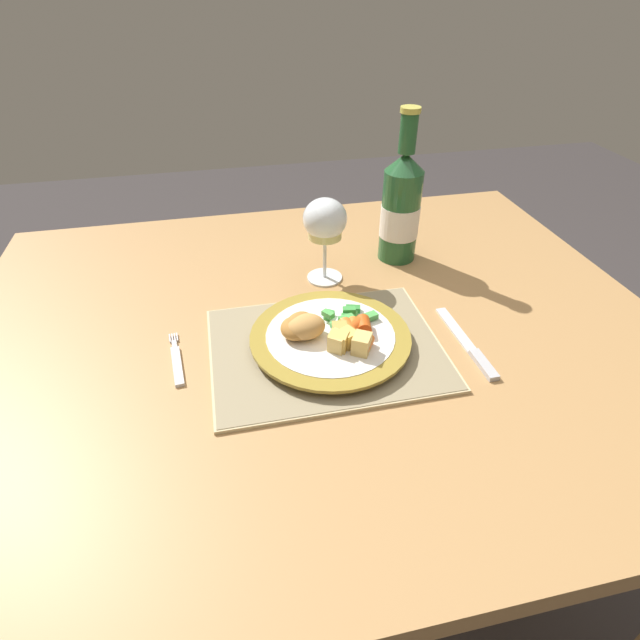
{
  "coord_description": "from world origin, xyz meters",
  "views": [
    {
      "loc": [
        -0.14,
        -0.69,
        1.27
      ],
      "look_at": [
        -0.0,
        -0.04,
        0.78
      ],
      "focal_mm": 28.0,
      "sensor_mm": 36.0,
      "label": 1
    }
  ],
  "objects_px": {
    "table_knife": "(470,348)",
    "bottle": "(401,207)",
    "dining_table": "(317,362)",
    "wine_glass": "(325,223)",
    "dinner_plate": "(330,338)",
    "fork": "(177,362)"
  },
  "relations": [
    {
      "from": "dining_table",
      "to": "wine_glass",
      "type": "xyz_separation_m",
      "value": [
        0.05,
        0.15,
        0.21
      ]
    },
    {
      "from": "table_knife",
      "to": "bottle",
      "type": "distance_m",
      "value": 0.34
    },
    {
      "from": "fork",
      "to": "wine_glass",
      "type": "relative_size",
      "value": 0.8
    },
    {
      "from": "bottle",
      "to": "wine_glass",
      "type": "bearing_deg",
      "value": -162.36
    },
    {
      "from": "dining_table",
      "to": "wine_glass",
      "type": "distance_m",
      "value": 0.26
    },
    {
      "from": "dinner_plate",
      "to": "wine_glass",
      "type": "bearing_deg",
      "value": 79.75
    },
    {
      "from": "dinner_plate",
      "to": "table_knife",
      "type": "xyz_separation_m",
      "value": [
        0.22,
        -0.06,
        -0.01
      ]
    },
    {
      "from": "dining_table",
      "to": "fork",
      "type": "xyz_separation_m",
      "value": [
        -0.24,
        -0.05,
        0.09
      ]
    },
    {
      "from": "dinner_plate",
      "to": "fork",
      "type": "bearing_deg",
      "value": 177.66
    },
    {
      "from": "dining_table",
      "to": "table_knife",
      "type": "distance_m",
      "value": 0.28
    },
    {
      "from": "table_knife",
      "to": "bottle",
      "type": "relative_size",
      "value": 0.64
    },
    {
      "from": "bottle",
      "to": "table_knife",
      "type": "bearing_deg",
      "value": -87.25
    },
    {
      "from": "fork",
      "to": "bottle",
      "type": "relative_size",
      "value": 0.44
    },
    {
      "from": "dining_table",
      "to": "dinner_plate",
      "type": "relative_size",
      "value": 4.67
    },
    {
      "from": "table_knife",
      "to": "bottle",
      "type": "bearing_deg",
      "value": 92.75
    },
    {
      "from": "dinner_plate",
      "to": "dining_table",
      "type": "bearing_deg",
      "value": 98.27
    },
    {
      "from": "wine_glass",
      "to": "bottle",
      "type": "bearing_deg",
      "value": 17.64
    },
    {
      "from": "dinner_plate",
      "to": "bottle",
      "type": "bearing_deg",
      "value": 52.09
    },
    {
      "from": "dinner_plate",
      "to": "bottle",
      "type": "relative_size",
      "value": 0.86
    },
    {
      "from": "table_knife",
      "to": "wine_glass",
      "type": "relative_size",
      "value": 1.17
    },
    {
      "from": "bottle",
      "to": "dinner_plate",
      "type": "bearing_deg",
      "value": -127.91
    },
    {
      "from": "wine_glass",
      "to": "bottle",
      "type": "xyz_separation_m",
      "value": [
        0.17,
        0.05,
        -0.01
      ]
    }
  ]
}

